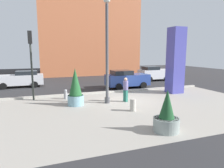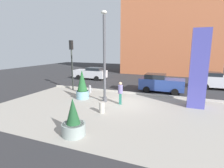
% 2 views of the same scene
% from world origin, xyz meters
% --- Properties ---
extents(ground_plane, '(60.00, 60.00, 0.00)m').
position_xyz_m(ground_plane, '(0.00, 4.00, 0.00)').
color(ground_plane, '#2D2D30').
extents(plaza_pavement, '(18.00, 10.00, 0.02)m').
position_xyz_m(plaza_pavement, '(0.00, -2.00, 0.00)').
color(plaza_pavement, '#9E998E').
rests_on(plaza_pavement, ground_plane).
extents(curb_strip, '(18.00, 0.24, 0.16)m').
position_xyz_m(curb_strip, '(0.00, 3.12, 0.08)').
color(curb_strip, '#B7B2A8').
rests_on(curb_strip, ground_plane).
extents(lamp_post, '(0.44, 0.44, 6.98)m').
position_xyz_m(lamp_post, '(-1.56, -0.21, 3.40)').
color(lamp_post, '#4C4C51').
rests_on(lamp_post, ground_plane).
extents(art_pillar_blue, '(1.17, 1.17, 5.60)m').
position_xyz_m(art_pillar_blue, '(5.13, 1.25, 2.80)').
color(art_pillar_blue, '#4C4CAD').
rests_on(art_pillar_blue, ground_plane).
extents(potted_plant_curbside, '(1.08, 1.08, 2.50)m').
position_xyz_m(potted_plant_curbside, '(-3.73, -0.04, 1.12)').
color(potted_plant_curbside, '#7AA8B7').
rests_on(potted_plant_curbside, ground_plane).
extents(potted_plant_mid_plaza, '(1.17, 1.17, 1.91)m').
position_xyz_m(potted_plant_mid_plaza, '(-0.67, -5.92, 0.71)').
color(potted_plant_mid_plaza, gray).
rests_on(potted_plant_mid_plaza, ground_plane).
extents(fire_hydrant, '(0.36, 0.26, 0.75)m').
position_xyz_m(fire_hydrant, '(-4.15, 2.01, 0.37)').
color(fire_hydrant, '#99999E').
rests_on(fire_hydrant, ground_plane).
extents(concrete_bollard, '(0.36, 0.36, 0.75)m').
position_xyz_m(concrete_bollard, '(-0.71, -2.57, 0.38)').
color(concrete_bollard, '#B2ADA3').
rests_on(concrete_bollard, ground_plane).
extents(traffic_light_corner, '(0.28, 0.42, 5.02)m').
position_xyz_m(traffic_light_corner, '(-6.44, 2.52, 3.35)').
color(traffic_light_corner, '#333833').
rests_on(traffic_light_corner, ground_plane).
extents(car_passing_lane, '(4.22, 2.11, 1.76)m').
position_xyz_m(car_passing_lane, '(2.18, 4.90, 0.89)').
color(car_passing_lane, '#2D4793').
rests_on(car_passing_lane, ground_plane).
extents(car_intersection, '(4.53, 1.97, 1.64)m').
position_xyz_m(car_intersection, '(-7.79, 8.89, 0.84)').
color(car_intersection, silver).
rests_on(car_intersection, ground_plane).
extents(car_curb_west, '(3.92, 2.07, 1.77)m').
position_xyz_m(car_curb_west, '(7.51, 8.46, 0.89)').
color(car_curb_west, silver).
rests_on(car_curb_west, ground_plane).
extents(pedestrian_crossing, '(0.46, 0.46, 1.74)m').
position_xyz_m(pedestrian_crossing, '(-0.21, -0.31, 0.97)').
color(pedestrian_crossing, '#236656').
rests_on(pedestrian_crossing, ground_plane).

